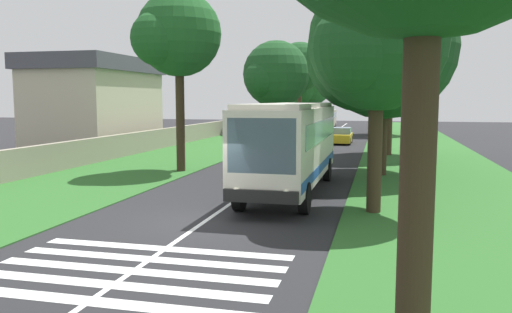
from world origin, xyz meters
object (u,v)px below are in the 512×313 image
(trailing_car_3, at_px, (319,127))
(roadside_tree_right_3, at_px, (380,52))
(roadside_tree_left_0, at_px, (299,68))
(trailing_car_2, at_px, (309,132))
(roadside_tree_right_0, at_px, (375,46))
(roadside_tree_left_3, at_px, (275,76))
(roadside_building, at_px, (96,103))
(trailing_car_1, at_px, (341,136))
(roadside_tree_right_1, at_px, (385,77))
(coach_bus, at_px, (291,142))
(trailing_car_0, at_px, (284,142))
(utility_pole, at_px, (182,91))
(trailing_minibus_0, at_px, (326,117))
(roadside_tree_right_4, at_px, (387,59))
(roadside_tree_left_1, at_px, (178,37))
(roadside_tree_left_2, at_px, (308,85))

(trailing_car_3, relative_size, roadside_tree_right_3, 0.43)
(roadside_tree_left_0, xyz_separation_m, roadside_tree_right_3, (-42.33, -10.71, -1.80))
(trailing_car_2, relative_size, roadside_tree_right_0, 0.53)
(roadside_tree_left_3, bearing_deg, trailing_car_3, -64.46)
(roadside_tree_right_3, distance_m, roadside_building, 23.72)
(trailing_car_1, height_order, roadside_tree_right_0, roadside_tree_right_0)
(trailing_car_2, distance_m, roadside_tree_right_1, 11.35)
(coach_bus, distance_m, trailing_car_0, 17.52)
(roadside_tree_right_1, bearing_deg, utility_pole, 161.00)
(roadside_tree_right_3, bearing_deg, roadside_tree_right_0, 179.14)
(trailing_car_3, xyz_separation_m, trailing_minibus_0, (8.36, 0.05, 0.88))
(trailing_car_0, bearing_deg, roadside_tree_right_1, -20.37)
(roadside_building, bearing_deg, trailing_car_1, -62.97)
(trailing_car_2, height_order, roadside_tree_right_1, roadside_tree_right_1)
(roadside_tree_right_0, xyz_separation_m, utility_pole, (8.45, 10.30, -1.34))
(trailing_car_2, distance_m, roadside_tree_left_0, 19.70)
(trailing_car_1, bearing_deg, trailing_minibus_0, 9.28)
(trailing_car_2, relative_size, roadside_tree_left_3, 0.41)
(roadside_tree_right_4, xyz_separation_m, roadside_building, (-0.17, 22.05, -2.98))
(roadside_building, bearing_deg, trailing_minibus_0, -25.18)
(roadside_building, bearing_deg, roadside_tree_right_1, -45.48)
(coach_bus, distance_m, roadside_tree_right_0, 5.71)
(roadside_tree_left_0, relative_size, roadside_tree_left_1, 1.20)
(coach_bus, xyz_separation_m, roadside_tree_right_3, (5.87, -3.46, 4.08))
(coach_bus, xyz_separation_m, roadside_tree_left_0, (48.20, 7.26, 5.89))
(coach_bus, bearing_deg, roadside_building, 49.82)
(roadside_tree_left_0, bearing_deg, coach_bus, -171.44)
(coach_bus, height_order, trailing_car_1, coach_bus)
(roadside_building, bearing_deg, trailing_car_3, -32.74)
(trailing_car_1, xyz_separation_m, roadside_tree_right_1, (12.29, -3.66, 5.62))
(roadside_tree_right_3, relative_size, utility_pole, 1.21)
(trailing_car_3, bearing_deg, roadside_tree_right_1, -100.90)
(roadside_tree_right_0, bearing_deg, roadside_tree_left_2, 10.09)
(roadside_tree_left_0, height_order, roadside_tree_right_1, roadside_tree_left_0)
(trailing_car_1, xyz_separation_m, roadside_tree_right_0, (-27.72, -3.09, 5.00))
(coach_bus, xyz_separation_m, roadside_tree_left_1, (4.96, 6.97, 5.00))
(trailing_car_1, distance_m, utility_pole, 20.90)
(roadside_tree_left_1, relative_size, roadside_tree_right_0, 1.18)
(roadside_tree_left_2, height_order, roadside_tree_left_3, roadside_tree_left_3)
(trailing_car_1, height_order, roadside_tree_left_1, roadside_tree_left_1)
(trailing_minibus_0, distance_m, roadside_tree_right_4, 32.47)
(trailing_car_0, xyz_separation_m, roadside_building, (-1.78, 14.65, 2.96))
(trailing_car_1, relative_size, roadside_tree_right_1, 0.44)
(roadside_tree_right_1, xyz_separation_m, utility_pole, (-31.56, 10.86, -1.96))
(trailing_car_1, distance_m, trailing_car_2, 6.71)
(trailing_car_3, xyz_separation_m, roadside_tree_left_1, (-33.40, 3.65, 6.48))
(roadside_tree_left_1, relative_size, roadside_tree_left_2, 0.99)
(trailing_car_1, xyz_separation_m, roadside_tree_right_3, (-18.83, -3.23, 5.56))
(roadside_tree_left_2, xyz_separation_m, roadside_tree_right_1, (-18.84, -11.04, 0.23))
(roadside_tree_left_2, bearing_deg, trailing_car_0, -174.61)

